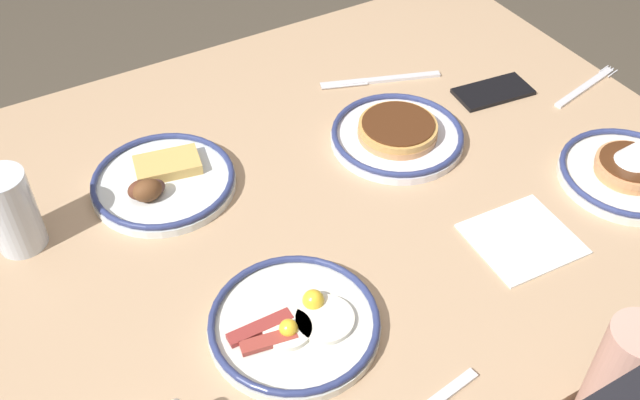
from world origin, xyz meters
TOP-DOWN VIEW (x-y plane):
  - dining_table at (0.00, 0.00)m, footprint 1.24×0.97m
  - plate_near_main at (-0.15, -0.04)m, footprint 0.23×0.23m
  - plate_center_pancakes at (0.25, -0.13)m, footprint 0.23×0.23m
  - plate_far_companion at (0.20, 0.22)m, footprint 0.23×0.23m
  - plate_far_side at (-0.42, 0.23)m, footprint 0.22×0.22m
  - drinking_glass at (0.47, -0.12)m, footprint 0.07×0.07m
  - cell_phone at (-0.39, -0.07)m, footprint 0.15×0.09m
  - paper_napkin at (-0.18, 0.25)m, footprint 0.16×0.15m
  - fork_near at (-0.55, 0.01)m, footprint 0.18×0.06m
  - butter_knife at (-0.22, -0.21)m, footprint 0.23×0.09m

SIDE VIEW (x-z plane):
  - dining_table at x=0.00m, z-range 0.26..0.99m
  - paper_napkin at x=-0.18m, z-range 0.73..0.74m
  - butter_knife at x=-0.22m, z-range 0.73..0.74m
  - fork_near at x=-0.55m, z-range 0.73..0.74m
  - cell_phone at x=-0.39m, z-range 0.73..0.74m
  - plate_far_companion at x=0.20m, z-range 0.72..0.76m
  - plate_center_pancakes at x=0.25m, z-range 0.72..0.77m
  - plate_near_main at x=-0.15m, z-range 0.73..0.77m
  - plate_far_side at x=-0.42m, z-range 0.71..0.79m
  - drinking_glass at x=0.47m, z-range 0.72..0.86m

